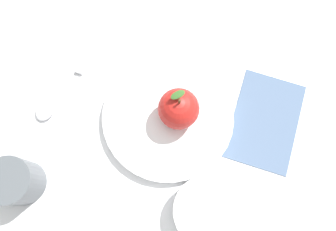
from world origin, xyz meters
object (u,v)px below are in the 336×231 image
spoon (49,100)px  side_bowl (208,211)px  dinner_plate (168,117)px  apple (179,109)px  knife (79,74)px  linen_napkin (265,121)px  cup (15,181)px

spoon → side_bowl: bearing=-140.7°
dinner_plate → apple: (-0.00, -0.02, 0.04)m
knife → linen_napkin: 0.36m
apple → cup: apple is taller
apple → knife: apple is taller
side_bowl → apple: bearing=0.0°
knife → linen_napkin: bearing=-120.8°
side_bowl → cup: size_ratio=1.51×
cup → linen_napkin: 0.44m
side_bowl → spoon: size_ratio=0.76×
dinner_plate → apple: bearing=-98.3°
apple → side_bowl: size_ratio=0.74×
dinner_plate → linen_napkin: (-0.05, -0.17, -0.01)m
apple → spoon: bearing=66.4°
spoon → dinner_plate: bearing=-114.9°
dinner_plate → spoon: 0.22m
linen_napkin → knife: bearing=59.2°
knife → dinner_plate: bearing=-133.2°
side_bowl → linen_napkin: 0.19m
side_bowl → knife: side_bowl is taller
dinner_plate → spoon: dinner_plate is taller
apple → side_bowl: 0.17m
cup → apple: bearing=-82.0°
side_bowl → knife: (0.30, 0.16, -0.02)m
spoon → linen_napkin: spoon is taller
apple → side_bowl: apple is taller
apple → cup: bearing=98.0°
side_bowl → spoon: side_bowl is taller
side_bowl → cup: bearing=65.6°
apple → linen_napkin: 0.17m
dinner_plate → spoon: size_ratio=1.54×
spoon → linen_napkin: (-0.15, -0.37, -0.00)m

